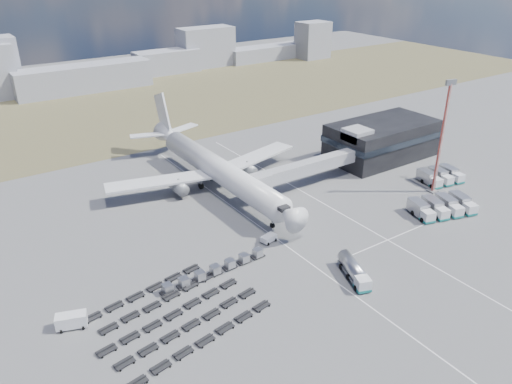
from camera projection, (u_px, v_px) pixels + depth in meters
ground at (299, 246)px, 96.96m from camera, size 420.00×420.00×0.00m
grass_strip at (108, 111)px, 178.86m from camera, size 420.00×90.00×0.01m
lane_markings at (327, 226)px, 104.13m from camera, size 47.12×110.00×0.01m
terminal at (382, 139)px, 136.67m from camera, size 30.40×16.40×11.00m
jet_bridge at (299, 170)px, 118.00m from camera, size 30.30×3.80×7.05m
airliner at (215, 168)px, 118.76m from camera, size 51.59×64.53×17.62m
skyline at (3, 73)px, 193.75m from camera, size 294.14×27.01×24.95m
fuel_tanker at (354, 271)px, 86.87m from camera, size 5.65×9.81×3.10m
pushback_tug at (269, 239)px, 98.16m from camera, size 3.44×2.40×1.43m
utility_van at (72, 321)px, 75.61m from camera, size 4.96×3.45×2.40m
catering_truck at (209, 171)px, 126.69m from camera, size 2.47×5.84×2.66m
service_trucks_near at (442, 206)px, 108.64m from camera, size 14.77×10.70×2.95m
service_trucks_far at (441, 176)px, 123.50m from camera, size 10.48×8.63×2.85m
uld_row at (215, 270)px, 88.13m from camera, size 21.24×2.23×1.64m
baggage_dollies at (174, 315)px, 78.19m from camera, size 28.03×21.38×0.69m
floodlight_mast at (441, 138)px, 113.21m from camera, size 2.56×2.07×26.85m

